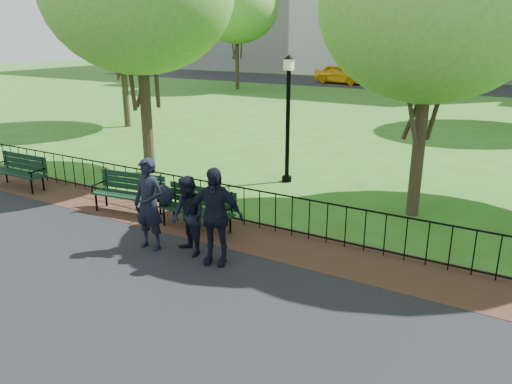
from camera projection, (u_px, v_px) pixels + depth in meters
The scene contains 16 objects.
ground at pixel (181, 256), 9.74m from camera, with size 120.00×120.00×0.00m, color #385C18.
asphalt_path at pixel (27, 345), 6.96m from camera, with size 60.00×9.20×0.01m, color black.
dirt_strip at pixel (224, 230), 10.97m from camera, with size 60.00×1.60×0.01m, color #392117.
far_street at pixel (470, 89), 38.35m from camera, with size 70.00×9.00×0.01m, color black.
iron_fence at pixel (237, 203), 11.23m from camera, with size 24.06×0.06×1.00m.
park_bench_main at pixel (182, 200), 11.01m from camera, with size 1.90×0.58×1.01m.
park_bench_left_a at pixel (130, 188), 11.95m from camera, with size 1.88×0.81×1.04m.
park_bench_left_b at pixel (20, 168), 13.82m from camera, with size 1.82×0.61×1.02m.
lamppost at pixel (288, 115), 13.99m from camera, with size 0.32×0.32×3.59m.
tree_near_e at pixel (433, 5), 10.52m from camera, with size 4.87×4.87×6.78m.
tree_far_w at pixel (237, 7), 36.11m from camera, with size 6.09×6.09×8.48m.
person_left at pixel (149, 204), 9.80m from camera, with size 0.68×0.44×1.85m, color black.
person_mid at pixel (188, 216), 9.57m from camera, with size 0.76×0.40×1.57m, color black.
person_right at pixel (214, 216), 9.17m from camera, with size 1.09×0.45×1.86m, color black.
taxi at pixel (341, 74), 41.86m from camera, with size 1.85×4.59×1.56m, color yellow.
sedan_silver at pixel (426, 79), 38.23m from camera, with size 1.54×4.41×1.45m, color #ADB0B5.
Camera 1 is at (5.81, -6.89, 4.17)m, focal length 35.00 mm.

